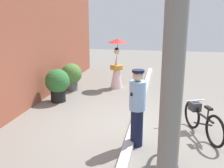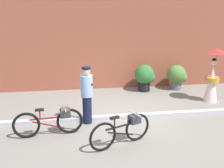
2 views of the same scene
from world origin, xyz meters
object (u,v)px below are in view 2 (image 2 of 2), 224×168
(person_officer, at_px, (87,94))
(potted_plant_small, at_px, (177,76))
(bicycle_far_side, at_px, (52,121))
(person_with_parasol, at_px, (213,76))
(potted_plant_by_door, at_px, (145,76))
(bicycle_near_officer, at_px, (123,129))

(person_officer, distance_m, potted_plant_small, 4.74)
(bicycle_far_side, xyz_separation_m, person_with_parasol, (5.40, 1.89, 0.52))
(person_with_parasol, bearing_deg, person_officer, -164.38)
(person_officer, xyz_separation_m, potted_plant_by_door, (2.45, 2.78, -0.27))
(bicycle_far_side, bearing_deg, potted_plant_by_door, 45.27)
(potted_plant_small, bearing_deg, bicycle_near_officer, -125.70)
(person_officer, bearing_deg, bicycle_far_side, -145.71)
(bicycle_near_officer, bearing_deg, potted_plant_small, 54.30)
(person_with_parasol, relative_size, potted_plant_small, 1.87)
(potted_plant_small, bearing_deg, person_officer, -143.51)
(person_with_parasol, relative_size, potted_plant_by_door, 1.76)
(bicycle_near_officer, xyz_separation_m, person_officer, (-0.77, 1.40, 0.48))
(bicycle_far_side, relative_size, person_with_parasol, 0.94)
(person_officer, xyz_separation_m, potted_plant_small, (3.80, 2.81, -0.31))
(bicycle_far_side, height_order, potted_plant_small, potted_plant_small)
(bicycle_near_officer, distance_m, person_officer, 1.67)
(potted_plant_by_door, distance_m, potted_plant_small, 1.35)
(person_with_parasol, xyz_separation_m, potted_plant_small, (-0.65, 1.57, -0.36))
(bicycle_near_officer, distance_m, bicycle_far_side, 1.88)
(person_officer, bearing_deg, bicycle_near_officer, -61.06)
(bicycle_far_side, relative_size, person_officer, 1.07)
(bicycle_near_officer, bearing_deg, potted_plant_by_door, 68.18)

